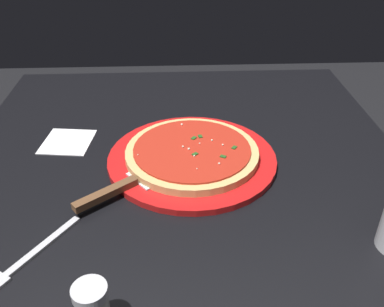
{
  "coord_description": "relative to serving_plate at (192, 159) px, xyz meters",
  "views": [
    {
      "loc": [
        0.76,
        -0.02,
        1.25
      ],
      "look_at": [
        0.02,
        0.02,
        0.77
      ],
      "focal_mm": 39.71,
      "sensor_mm": 36.0,
      "label": 1
    }
  ],
  "objects": [
    {
      "name": "serving_plate",
      "position": [
        0.0,
        0.0,
        0.0
      ],
      "size": [
        0.35,
        0.35,
        0.01
      ],
      "primitive_type": "cylinder",
      "color": "red",
      "rests_on": "restaurant_table"
    },
    {
      "name": "restaurant_table",
      "position": [
        -0.02,
        -0.02,
        -0.14
      ],
      "size": [
        0.97,
        0.95,
        0.75
      ],
      "color": "black",
      "rests_on": "ground_plane"
    },
    {
      "name": "parmesan_shaker",
      "position": [
        0.39,
        -0.15,
        0.03
      ],
      "size": [
        0.05,
        0.05,
        0.07
      ],
      "color": "silver",
      "rests_on": "restaurant_table"
    },
    {
      "name": "pizza",
      "position": [
        -0.0,
        0.0,
        0.02
      ],
      "size": [
        0.28,
        0.28,
        0.02
      ],
      "color": "#DBB26B",
      "rests_on": "serving_plate"
    },
    {
      "name": "pizza_server",
      "position": [
        0.1,
        -0.13,
        0.01
      ],
      "size": [
        0.17,
        0.2,
        0.01
      ],
      "color": "silver",
      "rests_on": "serving_plate"
    },
    {
      "name": "fork",
      "position": [
        0.26,
        -0.27,
        -0.0
      ],
      "size": [
        0.16,
        0.12,
        0.0
      ],
      "color": "silver",
      "rests_on": "restaurant_table"
    },
    {
      "name": "napkin_folded_right",
      "position": [
        -0.09,
        -0.28,
        -0.01
      ],
      "size": [
        0.12,
        0.12,
        0.0
      ],
      "primitive_type": "cube",
      "rotation": [
        0.0,
        0.0,
        -0.12
      ],
      "color": "white",
      "rests_on": "restaurant_table"
    }
  ]
}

